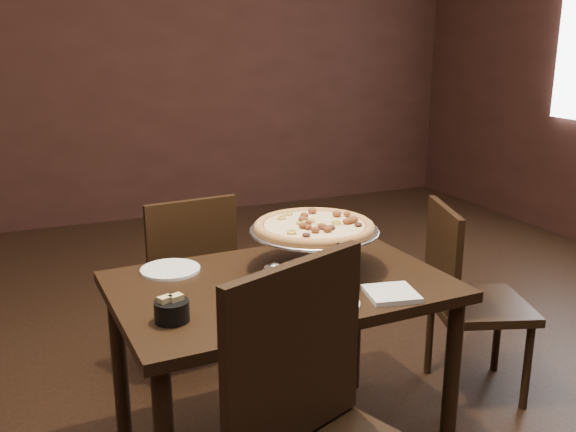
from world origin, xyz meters
name	(u,v)px	position (x,y,z in m)	size (l,w,h in m)	color
room	(321,66)	(0.06, 0.03, 1.40)	(6.04, 7.04, 2.84)	black
dining_table	(280,306)	(-0.06, 0.07, 0.60)	(1.14, 0.78, 0.69)	black
pizza_stand	(314,227)	(0.10, 0.13, 0.85)	(0.46, 0.46, 0.19)	#AFAFB6
parmesan_shaker	(275,282)	(-0.13, -0.06, 0.75)	(0.07, 0.07, 0.12)	beige
pepper_flake_shaker	(272,282)	(-0.13, -0.04, 0.74)	(0.06, 0.06, 0.10)	maroon
packet_caddy	(172,310)	(-0.47, -0.09, 0.73)	(0.10, 0.10, 0.08)	black
napkin_stack	(391,294)	(0.22, -0.19, 0.70)	(0.15, 0.15, 0.02)	silver
plate_left	(170,269)	(-0.38, 0.32, 0.70)	(0.21, 0.21, 0.01)	white
plate_near	(325,303)	(-0.01, -0.17, 0.70)	(0.22, 0.22, 0.01)	white
serving_spatula	(346,242)	(0.13, -0.04, 0.84)	(0.15, 0.15, 0.02)	#AFAFB6
chair_far	(185,279)	(-0.20, 0.81, 0.46)	(0.43, 0.43, 0.84)	black
chair_side	(466,294)	(0.83, 0.19, 0.45)	(0.49, 0.49, 0.83)	black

